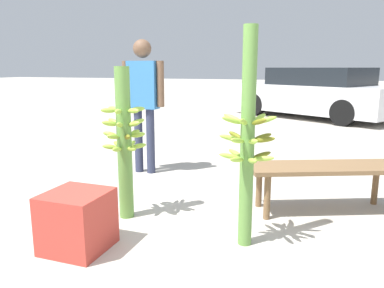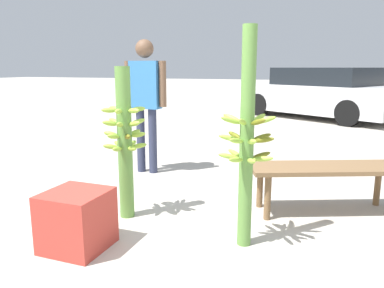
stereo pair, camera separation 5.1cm
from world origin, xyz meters
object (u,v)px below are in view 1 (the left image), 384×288
at_px(market_bench, 326,172).
at_px(parked_car, 314,93).
at_px(produce_crate, 77,221).
at_px(vendor_person, 143,93).
at_px(banana_stalk_left, 124,141).
at_px(banana_stalk_center, 247,140).

distance_m(market_bench, parked_car, 7.13).
bearing_deg(produce_crate, market_bench, 39.35).
xyz_separation_m(vendor_person, market_bench, (2.21, -0.65, -0.64)).
distance_m(vendor_person, market_bench, 2.39).
bearing_deg(banana_stalk_left, parked_car, 80.27).
relative_size(vendor_person, market_bench, 1.13).
height_order(banana_stalk_left, vendor_person, vendor_person).
xyz_separation_m(banana_stalk_center, market_bench, (0.57, 0.92, -0.43)).
bearing_deg(market_bench, banana_stalk_center, -144.55).
xyz_separation_m(banana_stalk_left, parked_car, (1.35, 7.86, -0.05)).
distance_m(parked_car, produce_crate, 8.66).
xyz_separation_m(banana_stalk_center, vendor_person, (-1.65, 1.57, 0.20)).
bearing_deg(vendor_person, market_bench, 163.06).
bearing_deg(banana_stalk_center, market_bench, 58.39).
bearing_deg(produce_crate, banana_stalk_left, 87.06).
bearing_deg(market_bench, vendor_person, 140.62).
height_order(market_bench, produce_crate, market_bench).
relative_size(parked_car, produce_crate, 10.41).
bearing_deg(parked_car, market_bench, -147.35).
bearing_deg(banana_stalk_center, vendor_person, 136.34).
distance_m(banana_stalk_left, parked_car, 7.98).
relative_size(banana_stalk_left, produce_crate, 3.06).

